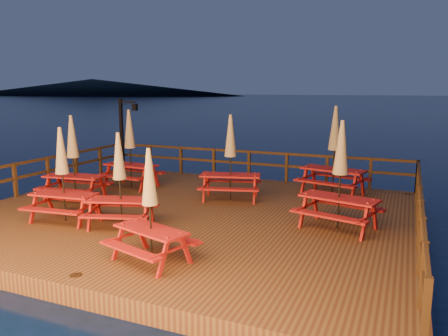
{
  "coord_description": "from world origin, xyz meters",
  "views": [
    {
      "loc": [
        5.49,
        -10.51,
        3.8
      ],
      "look_at": [
        0.77,
        0.6,
        1.6
      ],
      "focal_mm": 35.0,
      "sensor_mm": 36.0,
      "label": 1
    }
  ],
  "objects_px": {
    "picnic_table_0": "(73,157)",
    "picnic_table_2": "(334,149)",
    "lamp_post": "(125,128)",
    "picnic_table_1": "(230,156)"
  },
  "relations": [
    {
      "from": "picnic_table_0",
      "to": "picnic_table_2",
      "type": "relative_size",
      "value": 0.91
    },
    {
      "from": "lamp_post",
      "to": "picnic_table_0",
      "type": "bearing_deg",
      "value": -72.02
    },
    {
      "from": "picnic_table_2",
      "to": "picnic_table_1",
      "type": "bearing_deg",
      "value": -133.23
    },
    {
      "from": "picnic_table_2",
      "to": "lamp_post",
      "type": "bearing_deg",
      "value": -172.74
    },
    {
      "from": "picnic_table_0",
      "to": "picnic_table_1",
      "type": "bearing_deg",
      "value": 16.99
    },
    {
      "from": "lamp_post",
      "to": "picnic_table_2",
      "type": "height_order",
      "value": "lamp_post"
    },
    {
      "from": "picnic_table_0",
      "to": "picnic_table_2",
      "type": "xyz_separation_m",
      "value": [
        7.17,
        3.83,
        0.13
      ]
    },
    {
      "from": "lamp_post",
      "to": "picnic_table_1",
      "type": "relative_size",
      "value": 1.14
    },
    {
      "from": "lamp_post",
      "to": "picnic_table_1",
      "type": "height_order",
      "value": "lamp_post"
    },
    {
      "from": "picnic_table_0",
      "to": "picnic_table_1",
      "type": "relative_size",
      "value": 1.0
    }
  ]
}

